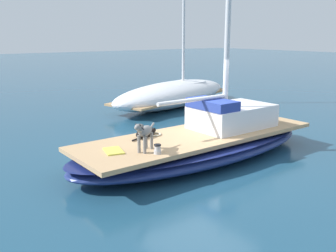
{
  "coord_description": "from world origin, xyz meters",
  "views": [
    {
      "loc": [
        6.95,
        -6.3,
        3.13
      ],
      "look_at": [
        0.0,
        -1.0,
        1.01
      ],
      "focal_mm": 40.49,
      "sensor_mm": 36.0,
      "label": 1
    }
  ],
  "objects_px": {
    "dog_grey": "(144,133)",
    "coiled_rope": "(155,134)",
    "deck_towel": "(114,151)",
    "moored_boat_port_side": "(173,93)",
    "sailboat_main": "(199,146)",
    "dog_black": "(145,133)",
    "deck_winch": "(158,149)"
  },
  "relations": [
    {
      "from": "dog_grey",
      "to": "coiled_rope",
      "type": "relative_size",
      "value": 2.6
    },
    {
      "from": "coiled_rope",
      "to": "deck_towel",
      "type": "distance_m",
      "value": 1.6
    },
    {
      "from": "coiled_rope",
      "to": "moored_boat_port_side",
      "type": "height_order",
      "value": "moored_boat_port_side"
    },
    {
      "from": "deck_towel",
      "to": "moored_boat_port_side",
      "type": "bearing_deg",
      "value": 133.54
    },
    {
      "from": "dog_grey",
      "to": "moored_boat_port_side",
      "type": "distance_m",
      "value": 8.86
    },
    {
      "from": "deck_towel",
      "to": "dog_grey",
      "type": "bearing_deg",
      "value": 53.39
    },
    {
      "from": "sailboat_main",
      "to": "dog_black",
      "type": "relative_size",
      "value": 7.86
    },
    {
      "from": "sailboat_main",
      "to": "moored_boat_port_side",
      "type": "bearing_deg",
      "value": 147.02
    },
    {
      "from": "dog_grey",
      "to": "deck_towel",
      "type": "relative_size",
      "value": 1.5
    },
    {
      "from": "sailboat_main",
      "to": "deck_towel",
      "type": "xyz_separation_m",
      "value": [
        -0.0,
        -2.48,
        0.34
      ]
    },
    {
      "from": "coiled_rope",
      "to": "moored_boat_port_side",
      "type": "bearing_deg",
      "value": 138.26
    },
    {
      "from": "sailboat_main",
      "to": "deck_winch",
      "type": "distance_m",
      "value": 2.0
    },
    {
      "from": "sailboat_main",
      "to": "dog_black",
      "type": "bearing_deg",
      "value": -113.87
    },
    {
      "from": "deck_winch",
      "to": "deck_towel",
      "type": "distance_m",
      "value": 0.98
    },
    {
      "from": "dog_black",
      "to": "dog_grey",
      "type": "bearing_deg",
      "value": -34.63
    },
    {
      "from": "deck_towel",
      "to": "moored_boat_port_side",
      "type": "xyz_separation_m",
      "value": [
        -6.16,
        6.48,
        -0.1
      ]
    },
    {
      "from": "moored_boat_port_side",
      "to": "sailboat_main",
      "type": "bearing_deg",
      "value": -32.98
    },
    {
      "from": "deck_towel",
      "to": "moored_boat_port_side",
      "type": "relative_size",
      "value": 0.07
    },
    {
      "from": "sailboat_main",
      "to": "dog_grey",
      "type": "height_order",
      "value": "dog_grey"
    },
    {
      "from": "dog_grey",
      "to": "deck_towel",
      "type": "distance_m",
      "value": 0.79
    },
    {
      "from": "sailboat_main",
      "to": "moored_boat_port_side",
      "type": "xyz_separation_m",
      "value": [
        -6.16,
        4.0,
        0.24
      ]
    },
    {
      "from": "coiled_rope",
      "to": "dog_grey",
      "type": "bearing_deg",
      "value": -44.54
    },
    {
      "from": "deck_winch",
      "to": "coiled_rope",
      "type": "distance_m",
      "value": 1.53
    },
    {
      "from": "sailboat_main",
      "to": "moored_boat_port_side",
      "type": "height_order",
      "value": "moored_boat_port_side"
    },
    {
      "from": "sailboat_main",
      "to": "coiled_rope",
      "type": "xyz_separation_m",
      "value": [
        -0.57,
        -0.99,
        0.35
      ]
    },
    {
      "from": "dog_black",
      "to": "deck_winch",
      "type": "distance_m",
      "value": 1.39
    },
    {
      "from": "sailboat_main",
      "to": "dog_grey",
      "type": "bearing_deg",
      "value": -78.35
    },
    {
      "from": "dog_grey",
      "to": "dog_black",
      "type": "distance_m",
      "value": 1.22
    },
    {
      "from": "dog_black",
      "to": "deck_towel",
      "type": "xyz_separation_m",
      "value": [
        0.56,
        -1.21,
        -0.09
      ]
    },
    {
      "from": "dog_grey",
      "to": "coiled_rope",
      "type": "height_order",
      "value": "dog_grey"
    },
    {
      "from": "dog_grey",
      "to": "coiled_rope",
      "type": "bearing_deg",
      "value": 135.46
    },
    {
      "from": "sailboat_main",
      "to": "deck_towel",
      "type": "height_order",
      "value": "deck_towel"
    }
  ]
}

